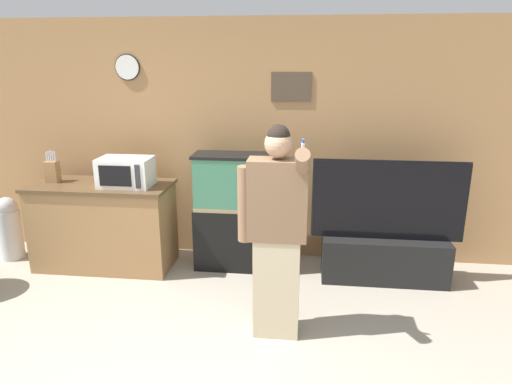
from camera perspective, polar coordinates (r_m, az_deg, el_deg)
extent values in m
cube|color=#A87A4C|center=(5.05, -3.09, 6.27)|extent=(10.00, 0.06, 2.60)
cube|color=#4C3D2D|center=(4.88, 4.42, 12.97)|extent=(0.42, 0.02, 0.30)
cylinder|color=white|center=(5.24, -15.79, 14.78)|extent=(0.26, 0.03, 0.26)
cylinder|color=black|center=(5.24, -15.78, 14.78)|extent=(0.28, 0.01, 0.28)
cube|color=olive|center=(5.18, -18.43, -4.15)|extent=(1.44, 0.60, 0.89)
cube|color=#513A24|center=(5.04, -18.90, 0.78)|extent=(1.48, 0.64, 0.03)
cube|color=white|center=(4.84, -15.96, 2.43)|extent=(0.53, 0.34, 0.30)
cube|color=black|center=(4.70, -17.22, 1.92)|extent=(0.33, 0.01, 0.21)
cube|color=#2D2D33|center=(4.61, -14.58, 1.86)|extent=(0.05, 0.01, 0.24)
cube|color=olive|center=(5.27, -24.10, 2.33)|extent=(0.13, 0.10, 0.22)
cylinder|color=#B7B7BC|center=(5.26, -24.71, 4.03)|extent=(0.02, 0.02, 0.09)
cylinder|color=#B7B7BC|center=(5.25, -24.50, 4.10)|extent=(0.02, 0.02, 0.11)
cylinder|color=#B7B7BC|center=(5.24, -24.28, 4.07)|extent=(0.02, 0.02, 0.10)
cylinder|color=#B7B7BC|center=(5.23, -24.06, 4.06)|extent=(0.02, 0.02, 0.10)
cylinder|color=#B7B7BC|center=(5.22, -23.84, 4.09)|extent=(0.02, 0.02, 0.10)
cylinder|color=#B7B7BC|center=(5.30, -24.48, 4.07)|extent=(0.02, 0.02, 0.08)
cylinder|color=#B7B7BC|center=(5.28, -24.28, 4.20)|extent=(0.02, 0.02, 0.11)
cylinder|color=#B7B7BC|center=(5.27, -24.05, 4.15)|extent=(0.02, 0.02, 0.10)
cylinder|color=#B7B7BC|center=(5.26, -23.82, 4.04)|extent=(0.02, 0.02, 0.08)
cube|color=black|center=(4.92, -2.01, -5.74)|extent=(0.95, 0.37, 0.66)
cube|color=#937F5B|center=(4.80, -2.05, -1.85)|extent=(0.92, 0.36, 0.04)
cube|color=#387556|center=(4.72, -2.09, 1.27)|extent=(0.91, 0.36, 0.56)
cube|color=black|center=(4.66, -2.12, 4.55)|extent=(0.95, 0.37, 0.03)
cube|color=black|center=(4.86, 15.68, -8.03)|extent=(1.25, 0.40, 0.45)
cube|color=black|center=(4.65, 16.26, -1.10)|extent=(1.47, 0.05, 0.78)
cube|color=black|center=(4.68, 16.21, -1.00)|extent=(1.50, 0.01, 0.81)
cube|color=#BCAD89|center=(3.75, 2.57, -11.74)|extent=(0.36, 0.20, 0.84)
cube|color=brown|center=(3.47, 2.73, -0.98)|extent=(0.45, 0.22, 0.63)
sphere|color=tan|center=(3.36, 2.83, 6.02)|extent=(0.21, 0.21, 0.21)
sphere|color=black|center=(3.35, 2.84, 6.99)|extent=(0.17, 0.17, 0.17)
cylinder|color=brown|center=(3.50, -1.36, -1.52)|extent=(0.12, 0.12, 0.60)
cylinder|color=brown|center=(3.25, 5.85, 3.53)|extent=(0.11, 0.33, 0.28)
cylinder|color=white|center=(3.20, 5.89, 5.23)|extent=(0.02, 0.06, 0.11)
cylinder|color=#2856B2|center=(3.17, 5.92, 6.22)|extent=(0.02, 0.03, 0.05)
cylinder|color=#B7B7BC|center=(5.84, -28.35, -4.68)|extent=(0.25, 0.25, 0.57)
sphere|color=#ADADB2|center=(5.75, -28.77, -1.75)|extent=(0.24, 0.24, 0.24)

